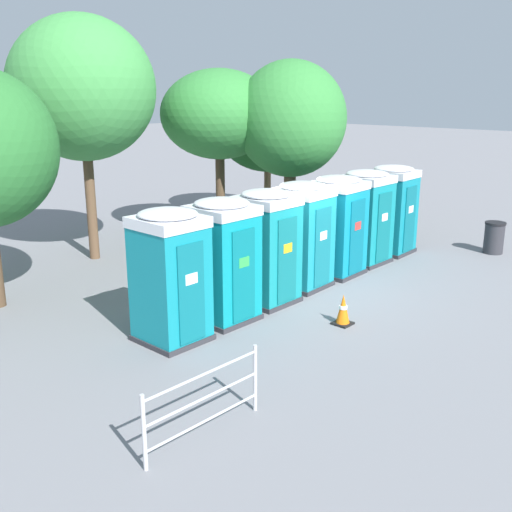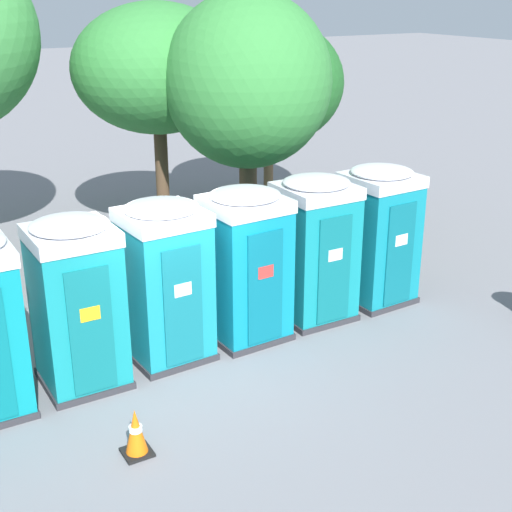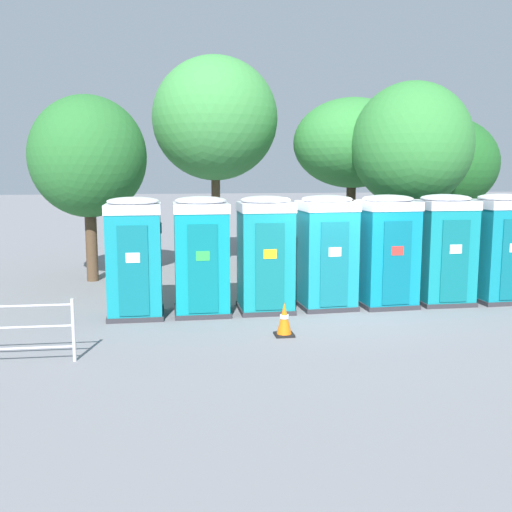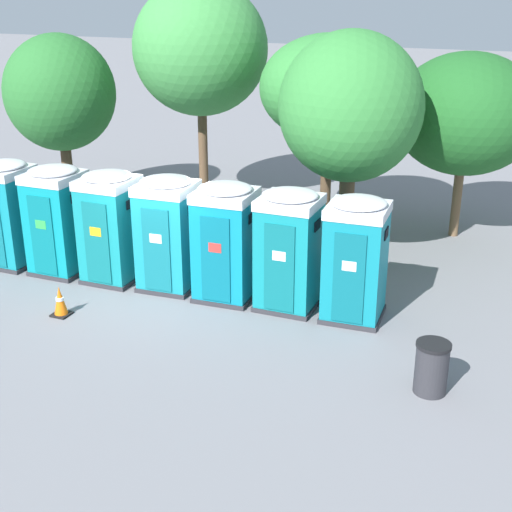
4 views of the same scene
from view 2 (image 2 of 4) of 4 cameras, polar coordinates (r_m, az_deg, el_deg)
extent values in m
plane|color=slate|center=(11.43, -6.71, -8.16)|extent=(120.00, 120.00, 0.00)
cube|color=black|center=(10.03, -18.86, -1.54)|extent=(0.02, 0.36, 0.20)
cube|color=#2D2D33|center=(11.04, -13.57, -9.47)|extent=(1.18, 1.21, 0.10)
cube|color=teal|center=(10.53, -14.08, -4.29)|extent=(1.13, 1.15, 2.10)
cube|color=#0F676D|center=(10.06, -13.03, -5.93)|extent=(0.61, 0.04, 1.85)
cube|color=yellow|center=(9.92, -13.12, -4.54)|extent=(0.28, 0.01, 0.20)
cube|color=black|center=(10.41, -11.44, 0.01)|extent=(0.03, 0.36, 0.20)
cube|color=silver|center=(10.11, -14.64, 1.62)|extent=(1.16, 1.18, 0.20)
ellipsoid|color=silver|center=(10.07, -14.72, 2.43)|extent=(1.10, 1.13, 0.18)
cube|color=#2D2D33|center=(11.52, -7.04, -7.63)|extent=(1.27, 1.26, 0.10)
cube|color=teal|center=(11.04, -7.29, -2.60)|extent=(1.21, 1.20, 2.10)
cube|color=#116A76|center=(10.59, -5.85, -4.04)|extent=(0.63, 0.07, 1.85)
cube|color=white|center=(10.47, -5.86, -2.70)|extent=(0.28, 0.02, 0.20)
cube|color=black|center=(11.02, -4.76, 1.56)|extent=(0.04, 0.36, 0.20)
cube|color=silver|center=(10.64, -7.57, 3.09)|extent=(1.24, 1.24, 0.20)
ellipsoid|color=silver|center=(10.60, -7.61, 3.86)|extent=(1.18, 1.18, 0.18)
cube|color=#2D2D33|center=(12.05, -0.83, -6.12)|extent=(1.28, 1.25, 0.10)
cube|color=#0C7E99|center=(11.59, -0.86, -1.27)|extent=(1.22, 1.19, 2.10)
cube|color=#096277|center=(11.17, 0.74, -2.58)|extent=(0.64, 0.06, 1.85)
cube|color=red|center=(11.05, 0.80, -1.29)|extent=(0.28, 0.02, 0.20)
cube|color=black|center=(11.64, 1.60, 2.69)|extent=(0.04, 0.36, 0.20)
cube|color=silver|center=(11.21, -0.89, 4.19)|extent=(1.25, 1.23, 0.20)
ellipsoid|color=silver|center=(11.17, -0.90, 4.93)|extent=(1.19, 1.17, 0.18)
cube|color=#2D2D33|center=(12.77, 4.54, -4.55)|extent=(1.23, 1.20, 0.10)
cube|color=#118089|center=(12.34, 4.68, 0.07)|extent=(1.17, 1.15, 2.10)
cube|color=#0D646B|center=(11.93, 6.28, -1.13)|extent=(0.64, 0.03, 1.85)
cube|color=white|center=(11.82, 6.38, 0.09)|extent=(0.28, 0.01, 0.20)
cube|color=black|center=(12.44, 7.03, 3.73)|extent=(0.03, 0.36, 0.20)
cube|color=silver|center=(11.98, 4.84, 5.22)|extent=(1.21, 1.18, 0.20)
ellipsoid|color=silver|center=(11.94, 4.86, 5.91)|extent=(1.15, 1.12, 0.18)
cube|color=#2D2D33|center=(13.57, 9.41, -3.20)|extent=(1.25, 1.25, 0.10)
cube|color=#0F7C8D|center=(13.16, 9.69, 1.18)|extent=(1.19, 1.19, 2.10)
cube|color=#0C616E|center=(12.79, 11.43, 0.12)|extent=(0.62, 0.06, 1.85)
cube|color=white|center=(12.69, 11.57, 1.26)|extent=(0.28, 0.02, 0.20)
cube|color=black|center=(13.33, 11.73, 4.61)|extent=(0.04, 0.36, 0.20)
cube|color=silver|center=(12.83, 10.00, 6.02)|extent=(1.22, 1.23, 0.20)
ellipsoid|color=silver|center=(12.79, 10.04, 6.67)|extent=(1.16, 1.17, 0.18)
cylinder|color=brown|center=(18.41, 1.00, 7.33)|extent=(0.25, 0.25, 2.42)
ellipsoid|color=#1E5B23|center=(18.04, 1.05, 13.72)|extent=(3.69, 3.69, 3.10)
cylinder|color=#4C3826|center=(16.00, -7.51, 6.40)|extent=(0.29, 0.29, 3.13)
ellipsoid|color=#337F38|center=(15.59, -7.92, 14.65)|extent=(3.59, 3.59, 2.71)
cylinder|color=brown|center=(14.84, -0.63, 4.79)|extent=(0.37, 0.37, 2.82)
ellipsoid|color=#337F38|center=(14.37, -0.67, 13.84)|extent=(3.32, 3.32, 3.43)
cube|color=black|center=(9.41, -9.48, -15.22)|extent=(0.36, 0.36, 0.04)
cone|color=orange|center=(9.22, -9.60, -13.61)|extent=(0.28, 0.28, 0.60)
cylinder|color=white|center=(9.21, -9.61, -13.46)|extent=(0.17, 0.17, 0.07)
camera|label=1|loc=(7.18, -109.64, -14.96)|focal=42.00mm
camera|label=3|loc=(4.27, 131.44, -49.23)|focal=42.00mm
camera|label=4|loc=(11.81, 79.76, 9.12)|focal=50.00mm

